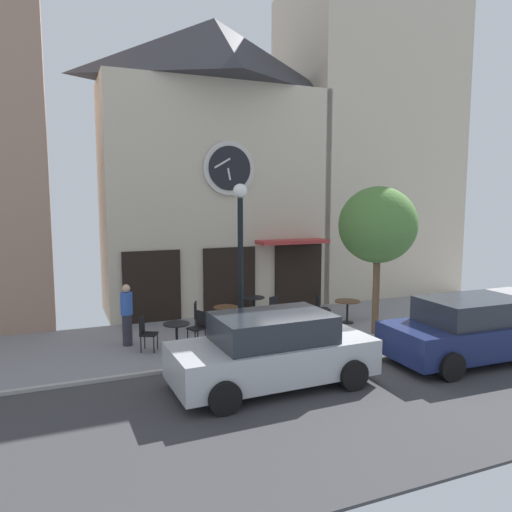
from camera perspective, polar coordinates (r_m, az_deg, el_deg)
name	(u,v)px	position (r m, az deg, el deg)	size (l,w,h in m)	color
ground_plane	(327,358)	(12.51, 8.39, -11.80)	(25.14, 10.44, 0.13)	gray
clock_building	(216,161)	(17.62, -4.77, 11.05)	(7.87, 4.14, 10.12)	beige
neighbor_building_right	(365,146)	(21.81, 12.76, 12.56)	(6.72, 4.82, 12.37)	beige
street_lamp	(240,268)	(12.35, -1.84, -1.38)	(0.36, 0.36, 4.32)	black
street_tree	(378,225)	(14.33, 14.17, 3.52)	(2.31, 2.08, 4.29)	brown
cafe_table_center	(177,332)	(12.80, -9.33, -8.83)	(0.68, 0.68, 0.75)	black
cafe_table_leftmost	(226,314)	(14.47, -3.58, -6.80)	(0.74, 0.74, 0.76)	black
cafe_table_center_left	(254,303)	(15.97, -0.26, -5.60)	(0.71, 0.71, 0.72)	black
cafe_table_rightmost	(347,306)	(15.71, 10.72, -5.85)	(0.80, 0.80, 0.72)	black
cafe_chair_left_end	(146,331)	(13.01, -12.86, -8.63)	(0.54, 0.54, 0.90)	black
cafe_chair_facing_wall	(199,325)	(13.36, -6.75, -8.08)	(0.52, 0.52, 0.90)	black
cafe_chair_corner	(271,308)	(15.32, 1.81, -6.09)	(0.53, 0.53, 0.90)	black
cafe_chair_near_tree	(199,314)	(14.53, -6.76, -6.85)	(0.52, 0.52, 0.90)	black
cafe_chair_facing_street	(238,321)	(13.70, -2.17, -7.66)	(0.42, 0.42, 0.90)	black
cafe_chair_curbside	(320,307)	(15.56, 7.60, -5.94)	(0.48, 0.48, 0.90)	black
pedestrian_blue	(127,314)	(13.53, -14.98, -6.62)	(0.42, 0.42, 1.67)	#2D2D38
parked_car_silver	(273,350)	(10.42, 1.97, -11.06)	(4.34, 2.10, 1.55)	#B7BABF
parked_car_navy	(471,330)	(13.05, 23.98, -7.96)	(4.35, 2.12, 1.55)	navy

